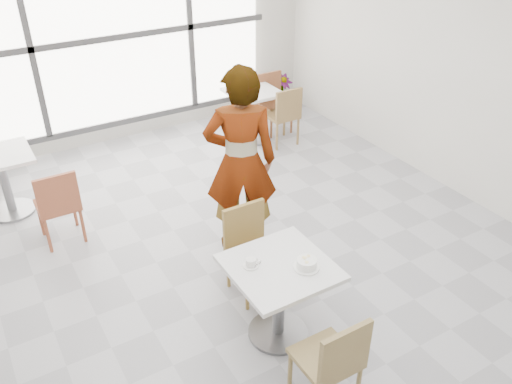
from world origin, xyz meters
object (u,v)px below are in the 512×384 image
oatmeal_bowl (307,263)px  main_table (279,287)px  bg_chair_right_near (284,113)px  bg_table_left (3,175)px  chair_far (250,244)px  bg_table_right (253,108)px  person (241,162)px  coffee_cup (251,263)px  bg_chair_right_far (272,98)px  bg_chair_left_near (58,203)px  plant_right (281,95)px  chair_near (333,359)px

oatmeal_bowl → main_table: bearing=142.5°
bg_chair_right_near → bg_table_left: bearing=-2.2°
chair_far → bg_table_right: chair_far is taller
bg_chair_right_near → person: bearing=46.2°
coffee_cup → bg_chair_right_near: bearing=52.5°
main_table → bg_table_right: size_ratio=1.07×
chair_far → person: bearing=67.0°
chair_far → bg_chair_right_far: 3.63m
bg_chair_left_near → main_table: bearing=118.7°
oatmeal_bowl → bg_table_left: 3.81m
chair_far → oatmeal_bowl: 0.84m
oatmeal_bowl → plant_right: oatmeal_bowl is taller
bg_table_right → plant_right: bg_table_right is taller
bg_table_right → bg_chair_left_near: size_ratio=0.86×
bg_chair_right_near → bg_chair_right_far: 0.56m
oatmeal_bowl → bg_chair_right_near: bg_chair_right_near is taller
chair_near → bg_table_right: bearing=-113.4°
bg_chair_right_far → person: bearing=-128.4°
bg_table_left → bg_table_right: bearing=4.2°
bg_table_left → bg_chair_right_near: size_ratio=0.86×
person → bg_table_right: size_ratio=2.63×
coffee_cup → bg_chair_left_near: bearing=115.8°
coffee_cup → plant_right: bearing=54.0°
bg_chair_right_far → chair_near: bearing=-117.3°
chair_near → bg_table_left: size_ratio=1.16×
chair_near → plant_right: chair_near is taller
person → bg_chair_right_near: size_ratio=2.27×
bg_table_left → main_table: bearing=-62.9°
bg_chair_right_far → bg_table_right: bearing=-160.6°
person → plant_right: bearing=-105.1°
main_table → coffee_cup: bearing=149.7°
bg_table_left → bg_chair_left_near: (0.40, -0.93, 0.01)m
bg_table_left → plant_right: bearing=10.8°
person → bg_table_left: bearing=-18.9°
bg_chair_right_far → plant_right: size_ratio=1.28×
bg_chair_right_near → plant_right: (0.58, 0.96, -0.16)m
bg_chair_left_near → plant_right: bearing=-155.8°
main_table → bg_table_right: bearing=62.7°
main_table → chair_near: size_ratio=0.92×
plant_right → chair_near: bearing=-119.3°
chair_far → bg_chair_left_near: (-1.35, 1.62, 0.00)m
person → bg_chair_right_near: (1.69, 1.77, -0.49)m
chair_far → person: 0.85m
chair_near → bg_chair_right_far: (2.27, 4.41, 0.00)m
oatmeal_bowl → person: (0.21, 1.42, 0.19)m
chair_far → bg_table_left: (-1.74, 2.55, -0.01)m
coffee_cup → plant_right: size_ratio=0.23×
coffee_cup → bg_chair_right_far: bearing=55.4°
oatmeal_bowl → bg_chair_left_near: size_ratio=0.24×
person → coffee_cup: bearing=88.8°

